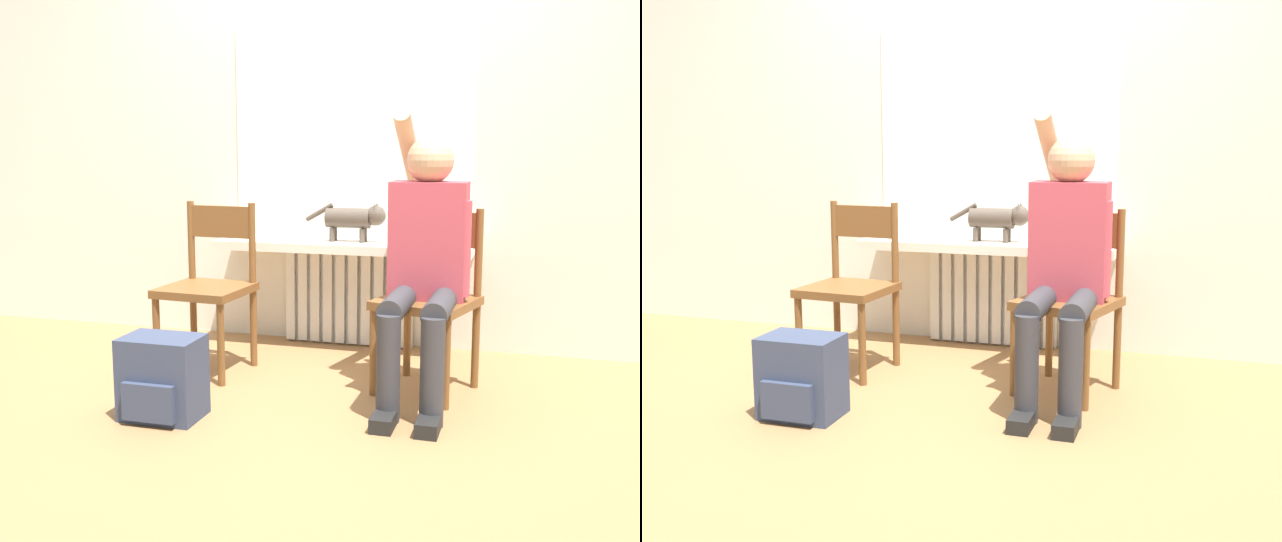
# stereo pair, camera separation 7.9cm
# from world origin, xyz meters

# --- Properties ---
(ground_plane) EXTENTS (12.00, 12.00, 0.00)m
(ground_plane) POSITION_xyz_m (0.00, 0.00, 0.00)
(ground_plane) COLOR olive
(wall_with_window) EXTENTS (7.00, 0.06, 2.70)m
(wall_with_window) POSITION_xyz_m (0.00, 1.23, 1.35)
(wall_with_window) COLOR silver
(wall_with_window) RESTS_ON ground_plane
(radiator) EXTENTS (0.74, 0.08, 0.56)m
(radiator) POSITION_xyz_m (-0.00, 1.15, 0.28)
(radiator) COLOR silver
(radiator) RESTS_ON ground_plane
(windowsill) EXTENTS (1.41, 0.34, 0.05)m
(windowsill) POSITION_xyz_m (0.00, 1.03, 0.58)
(windowsill) COLOR white
(windowsill) RESTS_ON radiator
(window_glass) EXTENTS (1.36, 0.01, 1.17)m
(window_glass) POSITION_xyz_m (0.00, 1.20, 1.19)
(window_glass) COLOR white
(window_glass) RESTS_ON windowsill
(chair_left) EXTENTS (0.43, 0.43, 0.84)m
(chair_left) POSITION_xyz_m (-0.55, 0.47, 0.44)
(chair_left) COLOR brown
(chair_left) RESTS_ON ground_plane
(chair_right) EXTENTS (0.50, 0.50, 0.84)m
(chair_right) POSITION_xyz_m (0.56, 0.47, 0.44)
(chair_right) COLOR brown
(chair_right) RESTS_ON ground_plane
(person) EXTENTS (0.36, 1.00, 1.30)m
(person) POSITION_xyz_m (0.55, 0.35, 0.65)
(person) COLOR #333338
(person) RESTS_ON ground_plane
(cat) EXTENTS (0.45, 0.11, 0.21)m
(cat) POSITION_xyz_m (0.07, 1.04, 0.74)
(cat) COLOR #4C4238
(cat) RESTS_ON windowsill
(backpack) EXTENTS (0.32, 0.26, 0.35)m
(backpack) POSITION_xyz_m (-0.45, -0.22, 0.17)
(backpack) COLOR #333D56
(backpack) RESTS_ON ground_plane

